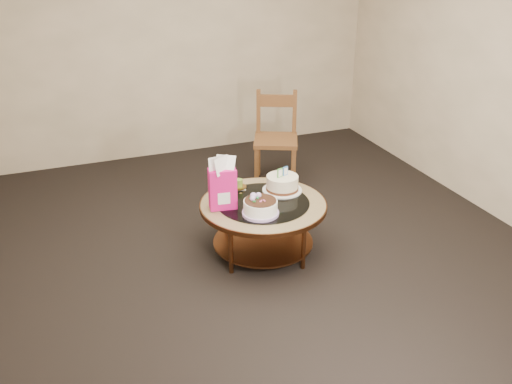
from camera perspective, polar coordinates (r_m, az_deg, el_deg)
name	(u,v)px	position (r m, az deg, el deg)	size (l,w,h in m)	color
ground	(263,251)	(4.77, 0.70, -5.97)	(5.00, 5.00, 0.00)	black
room_walls	(264,67)	(4.18, 0.81, 12.42)	(4.52, 5.02, 2.61)	beige
coffee_table	(263,211)	(4.58, 0.72, -1.92)	(1.02, 1.02, 0.46)	brown
decorated_cake	(260,208)	(4.34, 0.43, -1.59)	(0.28, 0.28, 0.16)	#C39DDE
cream_cake	(282,184)	(4.71, 2.65, 0.83)	(0.33, 0.33, 0.21)	white
gift_bag	(222,183)	(4.38, -3.38, 0.87)	(0.22, 0.18, 0.42)	#CF1362
pillar_candle	(239,185)	(4.77, -1.71, 0.68)	(0.12, 0.12, 0.09)	#D4B357
dining_chair	(276,138)	(5.87, 2.00, 5.42)	(0.58, 0.58, 0.94)	brown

